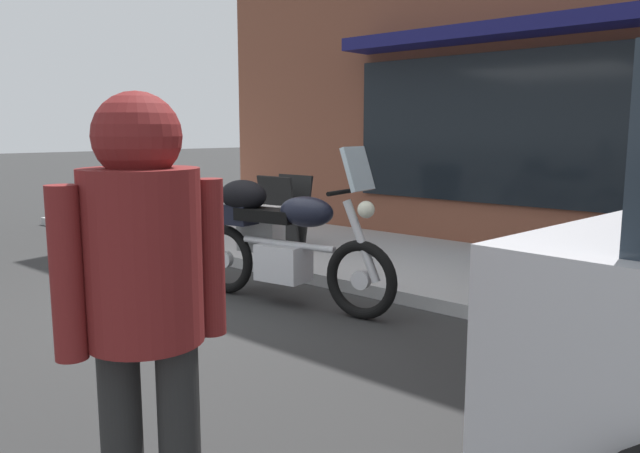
# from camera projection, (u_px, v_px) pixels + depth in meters

# --- Properties ---
(ground_plane) EXTENTS (80.00, 80.00, 0.00)m
(ground_plane) POSITION_uv_depth(u_px,v_px,m) (224.00, 307.00, 5.40)
(ground_plane) COLOR #2B2B2B
(touring_motorcycle) EXTENTS (2.13, 0.66, 1.40)m
(touring_motorcycle) POSITION_uv_depth(u_px,v_px,m) (278.00, 235.00, 5.49)
(touring_motorcycle) COLOR black
(touring_motorcycle) RESTS_ON ground_plane
(parked_bicycle) EXTENTS (1.76, 0.59, 0.95)m
(parked_bicycle) POSITION_uv_depth(u_px,v_px,m) (181.00, 235.00, 6.82)
(parked_bicycle) COLOR black
(parked_bicycle) RESTS_ON ground_plane
(pedestrian_walking) EXTENTS (0.47, 0.54, 1.65)m
(pedestrian_walking) POSITION_uv_depth(u_px,v_px,m) (144.00, 283.00, 2.00)
(pedestrian_walking) COLOR #252525
(pedestrian_walking) RESTS_ON ground_plane
(sandwich_board_sign) EXTENTS (0.55, 0.40, 0.88)m
(sandwich_board_sign) POSITION_uv_depth(u_px,v_px,m) (285.00, 212.00, 7.38)
(sandwich_board_sign) COLOR black
(sandwich_board_sign) RESTS_ON sidewalk_curb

